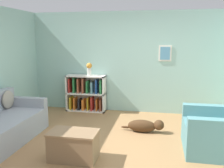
{
  "coord_description": "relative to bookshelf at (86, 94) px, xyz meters",
  "views": [
    {
      "loc": [
        0.91,
        -4.21,
        1.9
      ],
      "look_at": [
        0.0,
        0.4,
        1.05
      ],
      "focal_mm": 40.0,
      "sensor_mm": 36.0,
      "label": 1
    }
  ],
  "objects": [
    {
      "name": "ground_plane",
      "position": [
        1.03,
        -2.03,
        -0.47
      ],
      "size": [
        14.0,
        14.0,
        0.0
      ],
      "primitive_type": "plane",
      "color": "#997047"
    },
    {
      "name": "dog",
      "position": [
        1.66,
        -1.29,
        -0.33
      ],
      "size": [
        0.89,
        0.23,
        0.28
      ],
      "color": "#472D19",
      "rests_on": "ground_plane"
    },
    {
      "name": "wall_back",
      "position": [
        1.03,
        0.22,
        0.83
      ],
      "size": [
        5.6,
        0.13,
        2.6
      ],
      "color": "#93BCB2",
      "rests_on": "ground_plane"
    },
    {
      "name": "vase",
      "position": [
        0.1,
        -0.02,
        0.68
      ],
      "size": [
        0.15,
        0.15,
        0.33
      ],
      "color": "silver",
      "rests_on": "bookshelf"
    },
    {
      "name": "coffee_table",
      "position": [
        0.62,
        -2.7,
        -0.22
      ],
      "size": [
        0.77,
        0.46,
        0.47
      ],
      "color": "#846647",
      "rests_on": "ground_plane"
    },
    {
      "name": "bookshelf",
      "position": [
        0.0,
        0.0,
        0.0
      ],
      "size": [
        1.04,
        0.34,
        0.96
      ],
      "color": "silver",
      "rests_on": "ground_plane"
    },
    {
      "name": "recliner_chair",
      "position": [
        2.92,
        -1.94,
        -0.1
      ],
      "size": [
        0.97,
        1.04,
        1.08
      ],
      "color": "slate",
      "rests_on": "ground_plane"
    }
  ]
}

